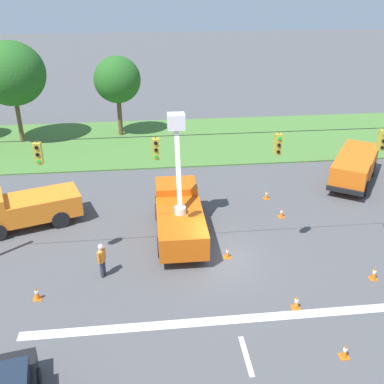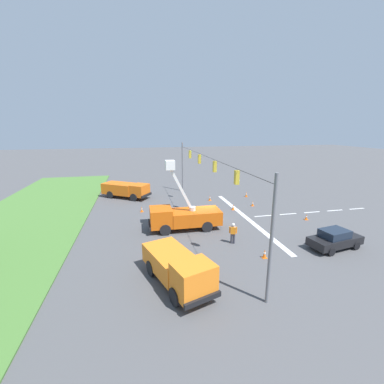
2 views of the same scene
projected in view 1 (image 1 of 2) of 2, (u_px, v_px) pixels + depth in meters
ground_plane at (218, 258)px, 22.73m from camera, size 200.00×200.00×0.00m
grass_verge at (184, 140)px, 38.80m from camera, size 56.00×12.00×0.10m
lane_markings at (243, 346)px, 17.37m from camera, size 17.60×15.25×0.01m
signal_gantry at (219, 176)px, 20.72m from camera, size 26.20×0.33×7.20m
tree_west at (11, 74)px, 35.89m from camera, size 5.41×5.29×8.38m
tree_centre at (117, 80)px, 37.89m from camera, size 3.95×3.57×6.92m
utility_truck_bucket_lift at (179, 213)px, 24.30m from camera, size 2.56×6.73×6.50m
utility_truck_support_near at (355, 166)px, 30.63m from camera, size 5.54×6.70×2.01m
utility_truck_support_far at (23, 208)px, 25.17m from camera, size 6.31×4.03×2.23m
road_worker at (102, 258)px, 20.97m from camera, size 0.37×0.61×1.77m
traffic_cone_foreground_left at (282, 213)px, 26.48m from camera, size 0.36×0.36×0.62m
traffic_cone_foreground_right at (374, 273)px, 21.04m from camera, size 0.36×0.36×0.69m
traffic_cone_mid_left at (267, 194)px, 28.66m from camera, size 0.36×0.36×0.62m
traffic_cone_mid_right at (296, 302)px, 19.19m from camera, size 0.36×0.36×0.68m
traffic_cone_near_bucket at (345, 351)px, 16.73m from camera, size 0.36×0.36×0.63m
traffic_cone_lane_edge_b at (227, 253)px, 22.67m from camera, size 0.36×0.36×0.60m
traffic_cone_far_left at (37, 293)px, 19.73m from camera, size 0.36×0.36×0.67m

